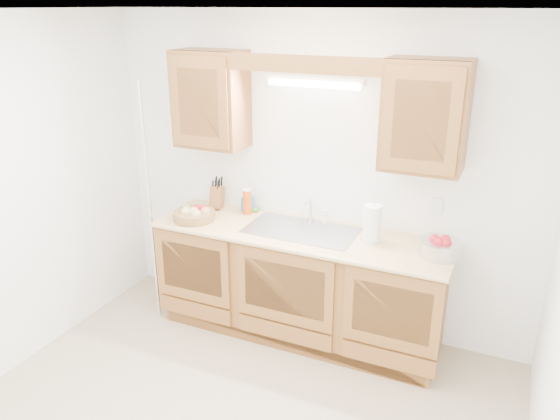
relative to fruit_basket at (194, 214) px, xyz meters
The scene contains 17 objects.
room 1.41m from the fruit_basket, 50.84° to the right, with size 3.52×3.50×2.50m.
base_cabinets 1.02m from the fruit_basket, ahead, with size 2.20×0.60×0.86m, color brown.
countertop 0.88m from the fruit_basket, ahead, with size 2.30×0.63×0.04m, color #D6B870.
upper_cabinet_left 0.92m from the fruit_basket, 81.08° to the left, with size 0.55×0.33×0.75m, color brown.
upper_cabinet_right 1.93m from the fruit_basket, ahead, with size 0.55×0.33×0.75m, color brown.
valance 1.48m from the fruit_basket, ahead, with size 2.20×0.05×0.12m, color brown.
fluorescent_fixture 1.41m from the fruit_basket, 21.70° to the left, with size 0.76×0.08×0.08m.
sink 0.89m from the fruit_basket, ahead, with size 0.84×0.46×0.36m.
wire_shelf_pole 0.36m from the fruit_basket, 157.64° to the right, with size 0.03×0.03×2.00m, color silver.
outlet_plate 1.88m from the fruit_basket, 13.04° to the left, with size 0.08×0.01×0.12m, color white.
fruit_basket is the anchor object (origin of this frame).
knife_block 0.31m from the fruit_basket, 83.64° to the left, with size 0.12×0.17×0.28m.
orange_canister 0.44m from the fruit_basket, 40.73° to the left, with size 0.07×0.07×0.21m.
soap_bottle 0.46m from the fruit_basket, 49.29° to the left, with size 0.08×0.08×0.18m, color blue.
sponge 0.49m from the fruit_basket, 47.59° to the left, with size 0.12×0.08×0.03m.
paper_towel 1.42m from the fruit_basket, ahead, with size 0.17×0.17×0.33m.
apple_bowl 1.91m from the fruit_basket, ahead, with size 0.31×0.31×0.15m.
Camera 1 is at (1.43, -2.37, 2.53)m, focal length 35.00 mm.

